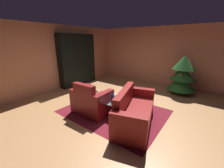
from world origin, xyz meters
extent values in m
plane|color=#B17E4E|center=(0.00, 0.00, 0.00)|extent=(8.07, 8.07, 0.00)
cube|color=tan|center=(0.00, 3.39, 1.31)|extent=(6.20, 0.06, 2.63)
cube|color=tan|center=(-3.07, 0.00, 1.31)|extent=(0.06, 6.84, 2.63)
cube|color=maroon|center=(0.10, -0.19, 0.00)|extent=(2.84, 2.18, 0.01)
cube|color=black|center=(-2.71, 1.02, 1.14)|extent=(0.03, 1.88, 2.29)
cube|color=black|center=(-2.86, 1.95, 1.14)|extent=(0.33, 0.02, 2.29)
cube|color=black|center=(-2.86, 0.09, 1.14)|extent=(0.33, 0.03, 2.29)
cube|color=black|center=(-2.86, 1.02, 0.01)|extent=(0.30, 1.83, 0.03)
cube|color=black|center=(-2.86, 1.02, 0.39)|extent=(0.30, 1.83, 0.03)
cube|color=black|center=(-2.86, 1.02, 0.77)|extent=(0.30, 1.83, 0.02)
cube|color=black|center=(-2.86, 1.02, 1.14)|extent=(0.30, 1.83, 0.02)
cube|color=black|center=(-2.86, 1.02, 1.52)|extent=(0.30, 1.83, 0.02)
cube|color=black|center=(-2.86, 1.02, 1.90)|extent=(0.30, 1.83, 0.02)
cube|color=black|center=(-2.86, 1.02, 2.28)|extent=(0.30, 1.83, 0.03)
cube|color=black|center=(-2.97, 1.02, 0.70)|extent=(0.05, 0.97, 0.60)
cube|color=black|center=(-2.95, 1.02, 0.70)|extent=(0.03, 1.00, 0.63)
cube|color=#7D478A|center=(-2.90, 1.87, 0.13)|extent=(0.22, 0.04, 0.22)
cube|color=purple|center=(-2.93, 1.83, 0.14)|extent=(0.16, 0.04, 0.22)
cube|color=#388441|center=(-2.91, 1.77, 0.15)|extent=(0.19, 0.05, 0.24)
cube|color=gold|center=(-2.91, 1.73, 0.16)|extent=(0.20, 0.03, 0.27)
cube|color=gold|center=(-2.92, 1.70, 0.13)|extent=(0.18, 0.03, 0.21)
cube|color=#7F5196|center=(-2.89, 1.65, 0.12)|extent=(0.24, 0.05, 0.20)
cube|color=#7E4289|center=(-2.93, 1.60, 0.18)|extent=(0.15, 0.04, 0.32)
cube|color=#3B8743|center=(-2.90, 1.56, 0.16)|extent=(0.22, 0.04, 0.27)
cube|color=#285596|center=(-2.92, 1.51, 0.13)|extent=(0.19, 0.04, 0.21)
cube|color=gold|center=(-2.92, 1.89, 1.26)|extent=(0.18, 0.03, 0.20)
cube|color=orange|center=(-2.91, 1.85, 1.26)|extent=(0.21, 0.05, 0.21)
cube|color=gold|center=(-2.92, 1.80, 1.30)|extent=(0.17, 0.04, 0.28)
cube|color=gold|center=(-2.89, 1.75, 1.26)|extent=(0.24, 0.04, 0.20)
cube|color=#B0A9A2|center=(-2.94, 1.71, 1.28)|extent=(0.15, 0.04, 0.25)
cube|color=#C13D29|center=(-2.90, 1.88, 1.64)|extent=(0.21, 0.03, 0.21)
cube|color=#AEB2A0|center=(-2.91, 1.84, 1.64)|extent=(0.20, 0.04, 0.21)
cube|color=#20527D|center=(-2.91, 1.80, 1.68)|extent=(0.21, 0.03, 0.29)
cube|color=#46271D|center=(-2.91, 1.76, 1.69)|extent=(0.20, 0.03, 0.32)
cube|color=#2A518C|center=(-2.89, 1.72, 1.64)|extent=(0.24, 0.03, 0.22)
cube|color=orange|center=(-2.90, 1.68, 1.65)|extent=(0.22, 0.05, 0.23)
cube|color=#25873A|center=(-2.92, 1.63, 1.66)|extent=(0.18, 0.05, 0.25)
cube|color=teal|center=(-2.91, 1.57, 1.67)|extent=(0.19, 0.05, 0.27)
cube|color=#3D311B|center=(-2.89, 1.53, 1.67)|extent=(0.23, 0.04, 0.28)
cube|color=#7F559C|center=(-2.91, 1.88, 2.02)|extent=(0.19, 0.04, 0.22)
cube|color=red|center=(-2.93, 1.84, 2.02)|extent=(0.17, 0.03, 0.22)
cube|color=gold|center=(-2.89, 1.80, 2.05)|extent=(0.24, 0.03, 0.28)
cube|color=orange|center=(-2.92, 1.77, 2.06)|extent=(0.19, 0.04, 0.31)
cube|color=gold|center=(-2.91, 1.71, 2.07)|extent=(0.19, 0.04, 0.32)
cube|color=#B33719|center=(-2.91, 1.66, 2.04)|extent=(0.21, 0.04, 0.26)
cube|color=maroon|center=(-0.38, -0.61, 0.22)|extent=(0.71, 0.75, 0.43)
cube|color=maroon|center=(-0.37, -0.89, 0.68)|extent=(0.69, 0.18, 0.50)
cube|color=maroon|center=(0.05, -0.59, 0.35)|extent=(0.20, 0.73, 0.71)
cube|color=maroon|center=(-0.82, -0.62, 0.35)|extent=(0.20, 0.73, 0.71)
ellipsoid|color=gray|center=(-0.39, -0.54, 0.52)|extent=(0.29, 0.19, 0.18)
sphere|color=gray|center=(-0.42, -0.41, 0.57)|extent=(0.13, 0.13, 0.13)
cube|color=maroon|center=(0.89, -0.37, 0.22)|extent=(1.13, 1.57, 0.43)
cube|color=maroon|center=(0.61, -0.45, 0.65)|extent=(0.56, 1.40, 0.44)
cube|color=maroon|center=(1.12, -1.13, 0.34)|extent=(0.77, 0.39, 0.68)
cube|color=maroon|center=(0.66, 0.40, 0.34)|extent=(0.77, 0.39, 0.68)
cylinder|color=black|center=(0.40, -0.25, 0.20)|extent=(0.04, 0.04, 0.39)
cylinder|color=black|center=(0.07, -0.05, 0.20)|extent=(0.04, 0.04, 0.39)
cylinder|color=black|center=(0.07, -0.41, 0.20)|extent=(0.04, 0.04, 0.39)
cylinder|color=silver|center=(0.19, -0.23, 0.40)|extent=(0.78, 0.78, 0.02)
cube|color=red|center=(0.18, -0.18, 0.43)|extent=(0.23, 0.18, 0.03)
cube|color=gold|center=(0.18, -0.17, 0.45)|extent=(0.18, 0.18, 0.02)
cube|color=#3A7E54|center=(0.18, -0.19, 0.47)|extent=(0.16, 0.15, 0.02)
cube|color=gray|center=(0.18, -0.18, 0.49)|extent=(0.23, 0.16, 0.02)
cube|color=gray|center=(0.17, -0.17, 0.51)|extent=(0.23, 0.16, 0.02)
cube|color=#A58E82|center=(0.17, -0.19, 0.53)|extent=(0.16, 0.13, 0.03)
cylinder|color=navy|center=(0.22, -0.44, 0.53)|extent=(0.07, 0.07, 0.23)
cylinder|color=navy|center=(0.22, -0.44, 0.68)|extent=(0.03, 0.03, 0.08)
cylinder|color=brown|center=(1.33, 2.56, 0.09)|extent=(0.08, 0.08, 0.18)
cone|color=#205723|center=(1.33, 2.56, 0.44)|extent=(1.03, 1.03, 0.53)
cone|color=#205723|center=(1.33, 2.56, 0.83)|extent=(0.92, 0.92, 0.53)
cone|color=#205723|center=(1.33, 2.56, 1.23)|extent=(0.81, 0.81, 0.53)
sphere|color=blue|center=(1.56, 2.79, 1.24)|extent=(0.06, 0.06, 0.06)
sphere|color=red|center=(1.34, 2.19, 0.85)|extent=(0.08, 0.08, 0.08)
sphere|color=red|center=(1.67, 2.81, 0.35)|extent=(0.06, 0.06, 0.06)
sphere|color=blue|center=(1.70, 2.50, 0.80)|extent=(0.08, 0.08, 0.08)
sphere|color=red|center=(1.44, 2.96, 0.29)|extent=(0.06, 0.06, 0.06)
sphere|color=red|center=(1.08, 2.28, 0.78)|extent=(0.08, 0.08, 0.08)
camera|label=1|loc=(2.27, -3.21, 2.03)|focal=22.38mm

